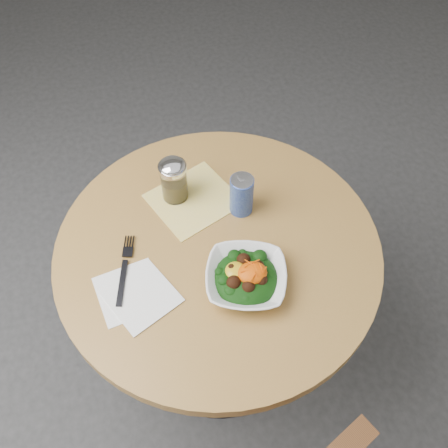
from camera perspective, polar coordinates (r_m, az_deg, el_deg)
name	(u,v)px	position (r m, az deg, el deg)	size (l,w,h in m)	color
ground	(220,351)	(2.04, -0.49, -14.31)	(6.00, 6.00, 0.00)	#2C2C2F
table	(218,281)	(1.54, -0.64, -6.52)	(0.90, 0.90, 0.75)	black
cloth_napkin	(194,199)	(1.47, -3.50, 2.82)	(0.23, 0.21, 0.00)	yellow
paper_napkins	(136,294)	(1.31, -10.07, -7.92)	(0.23, 0.22, 0.00)	white
salad_bowl	(246,278)	(1.29, 2.53, -6.14)	(0.26, 0.26, 0.08)	white
fork	(125,267)	(1.35, -11.26, -4.84)	(0.08, 0.21, 0.00)	black
spice_shaker	(174,180)	(1.43, -5.76, 5.01)	(0.08, 0.08, 0.14)	silver
beverage_can	(241,195)	(1.40, 2.01, 3.36)	(0.07, 0.07, 0.13)	#0D1B95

